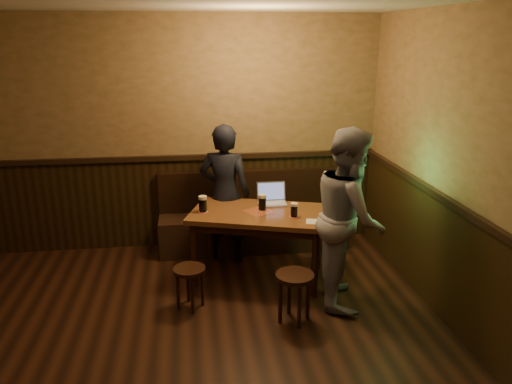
{
  "coord_description": "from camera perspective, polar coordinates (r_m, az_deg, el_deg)",
  "views": [
    {
      "loc": [
        0.18,
        -2.99,
        2.53
      ],
      "look_at": [
        0.85,
        1.83,
        1.01
      ],
      "focal_mm": 35.0,
      "sensor_mm": 36.0,
      "label": 1
    }
  ],
  "objects": [
    {
      "name": "laptop",
      "position": [
        5.53,
        1.83,
        -0.7
      ],
      "size": [
        0.32,
        0.26,
        0.23
      ],
      "rotation": [
        0.0,
        0.0,
        -0.01
      ],
      "color": "silver",
      "rests_on": "pub_table"
    },
    {
      "name": "room",
      "position": [
        3.48,
        -10.27,
        -5.43
      ],
      "size": [
        5.04,
        6.04,
        2.84
      ],
      "color": "black",
      "rests_on": "ground"
    },
    {
      "name": "bench",
      "position": [
        6.2,
        -0.75,
        -3.64
      ],
      "size": [
        2.2,
        0.5,
        0.95
      ],
      "color": "black",
      "rests_on": "ground"
    },
    {
      "name": "pint_left",
      "position": [
        5.27,
        -6.1,
        -1.37
      ],
      "size": [
        0.11,
        0.11,
        0.18
      ],
      "color": "red",
      "rests_on": "pub_table"
    },
    {
      "name": "pint_mid",
      "position": [
        5.3,
        0.72,
        -1.19
      ],
      "size": [
        0.11,
        0.11,
        0.18
      ],
      "color": "red",
      "rests_on": "pub_table"
    },
    {
      "name": "menu",
      "position": [
        5.03,
        7.0,
        -3.39
      ],
      "size": [
        0.25,
        0.2,
        0.0
      ],
      "primitive_type": "cube",
      "rotation": [
        0.0,
        0.0,
        -0.26
      ],
      "color": "silver",
      "rests_on": "pub_table"
    },
    {
      "name": "stool_left",
      "position": [
        4.89,
        -7.61,
        -9.49
      ],
      "size": [
        0.36,
        0.36,
        0.42
      ],
      "rotation": [
        0.0,
        0.0,
        0.17
      ],
      "color": "black",
      "rests_on": "ground"
    },
    {
      "name": "pub_table",
      "position": [
        5.32,
        0.32,
        -3.26
      ],
      "size": [
        1.6,
        1.21,
        0.76
      ],
      "rotation": [
        0.0,
        0.0,
        -0.31
      ],
      "color": "brown",
      "rests_on": "ground"
    },
    {
      "name": "person_grey",
      "position": [
        4.88,
        10.6,
        -2.83
      ],
      "size": [
        0.82,
        0.97,
        1.74
      ],
      "primitive_type": "imported",
      "rotation": [
        0.0,
        0.0,
        1.36
      ],
      "color": "gray",
      "rests_on": "ground"
    },
    {
      "name": "person_suit",
      "position": [
        5.72,
        -3.58,
        -0.2
      ],
      "size": [
        0.68,
        0.55,
        1.62
      ],
      "primitive_type": "imported",
      "rotation": [
        0.0,
        0.0,
        2.82
      ],
      "color": "black",
      "rests_on": "ground"
    },
    {
      "name": "stool_right",
      "position": [
        4.63,
        4.44,
        -10.39
      ],
      "size": [
        0.4,
        0.4,
        0.48
      ],
      "rotation": [
        0.0,
        0.0,
        0.14
      ],
      "color": "black",
      "rests_on": "ground"
    },
    {
      "name": "pint_right",
      "position": [
        5.12,
        4.38,
        -2.07
      ],
      "size": [
        0.1,
        0.1,
        0.15
      ],
      "color": "red",
      "rests_on": "pub_table"
    }
  ]
}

